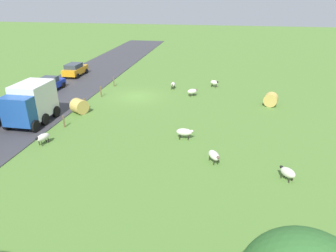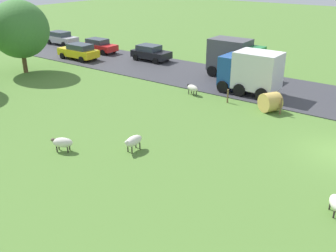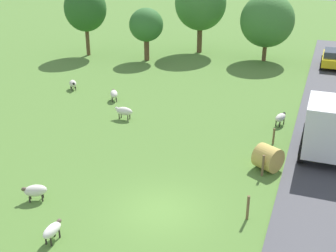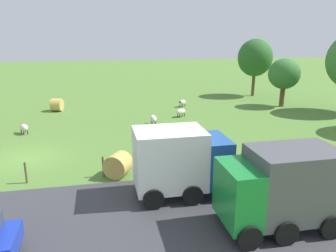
{
  "view_description": "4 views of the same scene",
  "coord_description": "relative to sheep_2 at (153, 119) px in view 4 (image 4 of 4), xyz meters",
  "views": [
    {
      "loc": [
        -8.62,
        29.43,
        10.12
      ],
      "look_at": [
        -4.86,
        8.45,
        0.63
      ],
      "focal_mm": 31.97,
      "sensor_mm": 36.0,
      "label": 1
    },
    {
      "loc": [
        -20.25,
        -3.3,
        9.45
      ],
      "look_at": [
        -4.1,
        8.47,
        0.91
      ],
      "focal_mm": 40.76,
      "sensor_mm": 36.0,
      "label": 2
    },
    {
      "loc": [
        6.03,
        -15.22,
        11.22
      ],
      "look_at": [
        -2.79,
        8.43,
        0.33
      ],
      "focal_mm": 46.34,
      "sensor_mm": 36.0,
      "label": 3
    },
    {
      "loc": [
        21.01,
        4.81,
        7.65
      ],
      "look_at": [
        -4.56,
        10.17,
        0.32
      ],
      "focal_mm": 35.21,
      "sensor_mm": 36.0,
      "label": 4
    }
  ],
  "objects": [
    {
      "name": "tree_5",
      "position": [
        -4.7,
        14.95,
        2.93
      ],
      "size": [
        3.34,
        3.34,
        5.17
      ],
      "color": "brown",
      "rests_on": "ground_plane"
    },
    {
      "name": "tree_1",
      "position": [
        -11.28,
        14.73,
        4.2
      ],
      "size": [
        4.26,
        4.26,
        7.09
      ],
      "color": "brown",
      "rests_on": "ground_plane"
    },
    {
      "name": "sheep_6",
      "position": [
        -2.33,
        3.07,
        -0.05
      ],
      "size": [
        1.01,
        1.22,
        0.8
      ],
      "color": "silver",
      "rests_on": "ground_plane"
    },
    {
      "name": "fence_post_1",
      "position": [
        10.01,
        -8.47,
        0.01
      ],
      "size": [
        0.12,
        0.12,
        1.17
      ],
      "primitive_type": "cylinder",
      "color": "brown",
      "rests_on": "ground_plane"
    },
    {
      "name": "hay_bale_1",
      "position": [
        -7.36,
        -8.78,
        0.07
      ],
      "size": [
        1.52,
        1.34,
        1.29
      ],
      "primitive_type": "cylinder",
      "rotation": [
        1.57,
        0.0,
        2.87
      ],
      "color": "tan",
      "rests_on": "ground_plane"
    },
    {
      "name": "truck_0",
      "position": [
        16.53,
        2.39,
        1.24
      ],
      "size": [
        2.67,
        4.65,
        3.29
      ],
      "color": "#197F33",
      "rests_on": "road_strip"
    },
    {
      "name": "fence_post_3",
      "position": [
        10.01,
        -0.44,
        -0.07
      ],
      "size": [
        0.12,
        0.12,
        1.01
      ],
      "primitive_type": "cylinder",
      "color": "brown",
      "rests_on": "ground_plane"
    },
    {
      "name": "sheep_4",
      "position": [
        0.49,
        -10.44,
        -0.06
      ],
      "size": [
        1.17,
        1.0,
        0.79
      ],
      "color": "silver",
      "rests_on": "ground_plane"
    },
    {
      "name": "sheep_3",
      "position": [
        -6.66,
        4.28,
        -0.09
      ],
      "size": [
        1.06,
        1.1,
        0.77
      ],
      "color": "beige",
      "rests_on": "ground_plane"
    },
    {
      "name": "fence_post_2",
      "position": [
        10.01,
        -4.46,
        0.01
      ],
      "size": [
        0.12,
        0.12,
        1.18
      ],
      "primitive_type": "cylinder",
      "color": "brown",
      "rests_on": "ground_plane"
    },
    {
      "name": "ground_plane",
      "position": [
        6.25,
        -9.22,
        -0.58
      ],
      "size": [
        160.0,
        160.0,
        0.0
      ],
      "primitive_type": "plane",
      "color": "#517A33"
    },
    {
      "name": "truck_1",
      "position": [
        12.94,
        -0.82,
        1.23
      ],
      "size": [
        2.72,
        4.49,
        3.29
      ],
      "color": "#1E4C99",
      "rests_on": "road_strip"
    },
    {
      "name": "hay_bale_0",
      "position": [
        10.14,
        -3.64,
        0.09
      ],
      "size": [
        1.67,
        1.73,
        1.33
      ],
      "primitive_type": "cylinder",
      "rotation": [
        1.57,
        0.0,
        1.05
      ],
      "color": "tan",
      "rests_on": "ground_plane"
    },
    {
      "name": "sheep_2",
      "position": [
        0.0,
        0.0,
        0.0
      ],
      "size": [
        1.29,
        0.56,
        0.86
      ],
      "color": "silver",
      "rests_on": "ground_plane"
    },
    {
      "name": "sheep_5",
      "position": [
        10.03,
        2.63,
        -0.04
      ],
      "size": [
        0.81,
        1.25,
        0.8
      ],
      "color": "silver",
      "rests_on": "ground_plane"
    }
  ]
}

